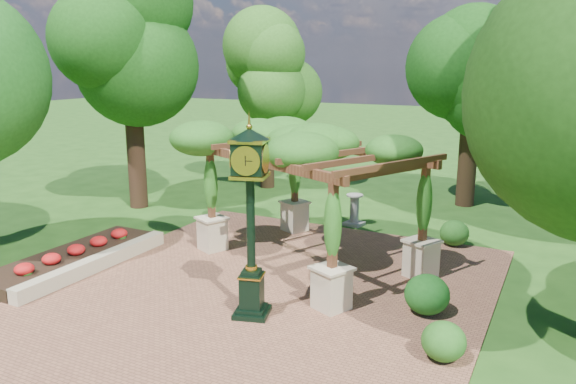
% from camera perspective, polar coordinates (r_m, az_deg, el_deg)
% --- Properties ---
extents(ground, '(120.00, 120.00, 0.00)m').
position_cam_1_polar(ground, '(12.55, -5.31, -12.18)').
color(ground, '#1E4714').
rests_on(ground, ground).
extents(brick_plaza, '(10.00, 12.00, 0.04)m').
position_cam_1_polar(brick_plaza, '(13.32, -2.98, -10.50)').
color(brick_plaza, brown).
rests_on(brick_plaza, ground).
extents(border_wall, '(0.35, 5.00, 0.40)m').
position_cam_1_polar(border_wall, '(15.58, -18.89, -6.93)').
color(border_wall, '#C6B793').
rests_on(border_wall, ground).
extents(flower_bed, '(1.50, 5.00, 0.36)m').
position_cam_1_polar(flower_bed, '(16.22, -21.12, -6.39)').
color(flower_bed, red).
rests_on(flower_bed, ground).
extents(pedestal_clock, '(1.00, 1.00, 4.10)m').
position_cam_1_polar(pedestal_clock, '(11.54, -3.84, -1.42)').
color(pedestal_clock, black).
rests_on(pedestal_clock, brick_plaza).
extents(pergola, '(6.88, 5.80, 3.71)m').
position_cam_1_polar(pergola, '(14.61, 2.30, 4.02)').
color(pergola, beige).
rests_on(pergola, brick_plaza).
extents(sundial, '(0.68, 0.68, 1.06)m').
position_cam_1_polar(sundial, '(18.85, 6.76, -2.01)').
color(sundial, gray).
rests_on(sundial, ground).
extents(shrub_front, '(1.07, 1.07, 0.73)m').
position_cam_1_polar(shrub_front, '(10.89, 15.54, -14.40)').
color(shrub_front, '#215618').
rests_on(shrub_front, brick_plaza).
extents(shrub_mid, '(1.12, 1.12, 0.87)m').
position_cam_1_polar(shrub_mid, '(12.59, 13.94, -10.07)').
color(shrub_mid, '#185417').
rests_on(shrub_mid, brick_plaza).
extents(shrub_back, '(0.99, 0.99, 0.76)m').
position_cam_1_polar(shrub_back, '(17.30, 16.55, -4.01)').
color(shrub_back, '#245C1A').
rests_on(shrub_back, brick_plaza).
extents(tree_west_near, '(4.02, 4.02, 8.77)m').
position_cam_1_polar(tree_west_near, '(21.31, -15.83, 14.41)').
color(tree_west_near, '#362015').
rests_on(tree_west_near, ground).
extents(tree_west_far, '(3.07, 3.07, 7.36)m').
position_cam_1_polar(tree_west_far, '(23.97, -2.21, 12.30)').
color(tree_west_far, black).
rests_on(tree_west_far, ground).
extents(tree_north, '(3.98, 3.98, 7.57)m').
position_cam_1_polar(tree_north, '(21.85, 18.41, 12.02)').
color(tree_north, '#342215').
rests_on(tree_north, ground).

